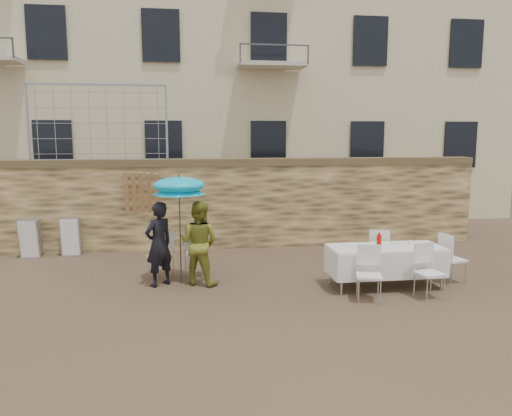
{
  "coord_description": "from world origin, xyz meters",
  "views": [
    {
      "loc": [
        -0.96,
        -7.45,
        2.85
      ],
      "look_at": [
        0.4,
        2.2,
        1.4
      ],
      "focal_mm": 35.0,
      "sensor_mm": 36.0,
      "label": 1
    }
  ],
  "objects": [
    {
      "name": "table_chair_front_right",
      "position": [
        3.2,
        0.44,
        0.48
      ],
      "size": [
        0.57,
        0.57,
        0.96
      ],
      "primitive_type": null,
      "rotation": [
        0.0,
        0.0,
        0.22
      ],
      "color": "white",
      "rests_on": "ground"
    },
    {
      "name": "ground",
      "position": [
        0.0,
        0.0,
        0.0
      ],
      "size": [
        80.0,
        80.0,
        0.0
      ],
      "primitive_type": "plane",
      "color": "brown",
      "rests_on": "ground"
    },
    {
      "name": "chain_link_fence",
      "position": [
        -3.0,
        5.0,
        3.1
      ],
      "size": [
        3.2,
        0.06,
        1.8
      ],
      "primitive_type": null,
      "color": "gray",
      "rests_on": "stone_wall"
    },
    {
      "name": "table_chair_side",
      "position": [
        4.1,
        1.29,
        0.48
      ],
      "size": [
        0.57,
        0.57,
        0.96
      ],
      "primitive_type": null,
      "rotation": [
        0.0,
        0.0,
        1.77
      ],
      "color": "white",
      "rests_on": "ground"
    },
    {
      "name": "man_suit",
      "position": [
        -1.49,
        1.86,
        0.8
      ],
      "size": [
        0.7,
        0.67,
        1.6
      ],
      "primitive_type": "imported",
      "rotation": [
        0.0,
        0.0,
        3.83
      ],
      "color": "black",
      "rests_on": "ground"
    },
    {
      "name": "umbrella",
      "position": [
        -1.09,
        1.96,
        1.83
      ],
      "size": [
        1.01,
        1.01,
        1.95
      ],
      "color": "#3F3F44",
      "rests_on": "ground"
    },
    {
      "name": "chair_stack_left",
      "position": [
        -4.57,
        4.68,
        0.46
      ],
      "size": [
        0.46,
        0.47,
        0.92
      ],
      "primitive_type": null,
      "color": "white",
      "rests_on": "ground"
    },
    {
      "name": "wood_planks",
      "position": [
        -2.07,
        4.75,
        1.0
      ],
      "size": [
        0.7,
        0.2,
        2.0
      ],
      "primitive_type": null,
      "color": "#A37749",
      "rests_on": "ground"
    },
    {
      "name": "stone_wall",
      "position": [
        0.0,
        5.0,
        1.1
      ],
      "size": [
        13.0,
        0.5,
        2.2
      ],
      "primitive_type": "cube",
      "color": "olive",
      "rests_on": "ground"
    },
    {
      "name": "table_chair_front_left",
      "position": [
        2.1,
        0.44,
        0.48
      ],
      "size": [
        0.59,
        0.59,
        0.96
      ],
      "primitive_type": null,
      "rotation": [
        0.0,
        0.0,
        -0.27
      ],
      "color": "white",
      "rests_on": "ground"
    },
    {
      "name": "banquet_table",
      "position": [
        2.7,
        1.19,
        0.73
      ],
      "size": [
        2.1,
        0.85,
        0.78
      ],
      "color": "white",
      "rests_on": "ground"
    },
    {
      "name": "couple_chair_right",
      "position": [
        -0.79,
        2.41,
        0.48
      ],
      "size": [
        0.56,
        0.56,
        0.96
      ],
      "primitive_type": null,
      "rotation": [
        0.0,
        0.0,
        2.95
      ],
      "color": "white",
      "rests_on": "ground"
    },
    {
      "name": "woman_dress",
      "position": [
        -0.74,
        1.86,
        0.8
      ],
      "size": [
        0.97,
        0.9,
        1.61
      ],
      "primitive_type": "imported",
      "rotation": [
        0.0,
        0.0,
        2.65
      ],
      "color": "#A3A632",
      "rests_on": "ground"
    },
    {
      "name": "couple_chair_left",
      "position": [
        -1.49,
        2.41,
        0.48
      ],
      "size": [
        0.67,
        0.67,
        0.96
      ],
      "primitive_type": null,
      "rotation": [
        0.0,
        0.0,
        3.77
      ],
      "color": "white",
      "rests_on": "ground"
    },
    {
      "name": "soda_bottle",
      "position": [
        2.5,
        1.04,
        0.91
      ],
      "size": [
        0.09,
        0.09,
        0.26
      ],
      "primitive_type": "cylinder",
      "color": "red",
      "rests_on": "banquet_table"
    },
    {
      "name": "apartment_building",
      "position": [
        0.0,
        12.0,
        7.5
      ],
      "size": [
        20.0,
        8.0,
        15.0
      ],
      "primitive_type": "cube",
      "color": "#C6B98F",
      "rests_on": "ground"
    },
    {
      "name": "chair_stack_right",
      "position": [
        -3.67,
        4.68,
        0.46
      ],
      "size": [
        0.46,
        0.4,
        0.92
      ],
      "primitive_type": null,
      "color": "white",
      "rests_on": "ground"
    },
    {
      "name": "table_chair_back",
      "position": [
        2.9,
        1.99,
        0.48
      ],
      "size": [
        0.63,
        0.63,
        0.96
      ],
      "primitive_type": null,
      "rotation": [
        0.0,
        0.0,
        2.73
      ],
      "color": "white",
      "rests_on": "ground"
    }
  ]
}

